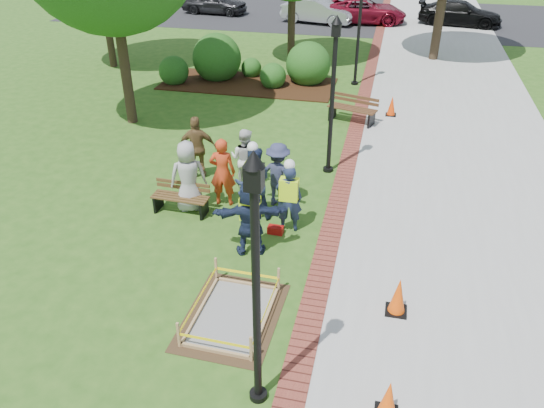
% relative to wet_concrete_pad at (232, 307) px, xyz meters
% --- Properties ---
extents(ground, '(100.00, 100.00, 0.00)m').
position_rel_wet_concrete_pad_xyz_m(ground, '(-0.33, 1.34, -0.23)').
color(ground, '#285116').
rests_on(ground, ground).
extents(sidewalk, '(6.00, 60.00, 0.02)m').
position_rel_wet_concrete_pad_xyz_m(sidewalk, '(4.67, 11.34, -0.22)').
color(sidewalk, '#9E9E99').
rests_on(sidewalk, ground).
extents(brick_edging, '(0.50, 60.00, 0.03)m').
position_rel_wet_concrete_pad_xyz_m(brick_edging, '(1.42, 11.34, -0.22)').
color(brick_edging, maroon).
rests_on(brick_edging, ground).
extents(mulch_bed, '(7.00, 3.00, 0.05)m').
position_rel_wet_concrete_pad_xyz_m(mulch_bed, '(-3.33, 13.34, -0.21)').
color(mulch_bed, '#381E0F').
rests_on(mulch_bed, ground).
extents(parking_lot, '(36.00, 12.00, 0.01)m').
position_rel_wet_concrete_pad_xyz_m(parking_lot, '(-0.33, 28.34, -0.23)').
color(parking_lot, black).
rests_on(parking_lot, ground).
extents(wet_concrete_pad, '(1.76, 2.35, 0.55)m').
position_rel_wet_concrete_pad_xyz_m(wet_concrete_pad, '(0.00, 0.00, 0.00)').
color(wet_concrete_pad, '#47331E').
rests_on(wet_concrete_pad, ground).
extents(bench_near, '(1.42, 0.53, 0.76)m').
position_rel_wet_concrete_pad_xyz_m(bench_near, '(-2.30, 3.30, 0.01)').
color(bench_near, brown).
rests_on(bench_near, ground).
extents(bench_far, '(1.73, 1.01, 0.89)m').
position_rel_wet_concrete_pad_xyz_m(bench_far, '(1.20, 10.15, 0.05)').
color(bench_far, '#52361C').
rests_on(bench_far, ground).
extents(cone_front, '(0.36, 0.36, 0.71)m').
position_rel_wet_concrete_pad_xyz_m(cone_front, '(2.89, -1.53, 0.11)').
color(cone_front, black).
rests_on(cone_front, ground).
extents(cone_back, '(0.40, 0.40, 0.79)m').
position_rel_wet_concrete_pad_xyz_m(cone_back, '(2.97, 0.82, 0.15)').
color(cone_back, black).
rests_on(cone_back, ground).
extents(cone_far, '(0.36, 0.36, 0.71)m').
position_rel_wet_concrete_pad_xyz_m(cone_far, '(2.50, 11.10, 0.11)').
color(cone_far, black).
rests_on(cone_far, ground).
extents(toolbox, '(0.37, 0.21, 0.18)m').
position_rel_wet_concrete_pad_xyz_m(toolbox, '(0.17, 2.91, -0.14)').
color(toolbox, maroon).
rests_on(toolbox, ground).
extents(lamp_near, '(0.28, 0.28, 4.26)m').
position_rel_wet_concrete_pad_xyz_m(lamp_near, '(0.92, -1.66, 2.25)').
color(lamp_near, black).
rests_on(lamp_near, ground).
extents(lamp_mid, '(0.28, 0.28, 4.26)m').
position_rel_wet_concrete_pad_xyz_m(lamp_mid, '(0.92, 6.34, 2.25)').
color(lamp_mid, black).
rests_on(lamp_mid, ground).
extents(lamp_far, '(0.28, 0.28, 4.26)m').
position_rel_wet_concrete_pad_xyz_m(lamp_far, '(0.92, 14.34, 2.25)').
color(lamp_far, black).
rests_on(lamp_far, ground).
extents(shrub_a, '(1.22, 1.22, 1.22)m').
position_rel_wet_concrete_pad_xyz_m(shrub_a, '(-6.31, 12.79, -0.23)').
color(shrub_a, '#204614').
rests_on(shrub_a, ground).
extents(shrub_b, '(2.02, 2.02, 2.02)m').
position_rel_wet_concrete_pad_xyz_m(shrub_b, '(-4.79, 13.83, -0.23)').
color(shrub_b, '#204614').
rests_on(shrub_b, ground).
extents(shrub_c, '(1.05, 1.05, 1.05)m').
position_rel_wet_concrete_pad_xyz_m(shrub_c, '(-2.27, 13.23, -0.23)').
color(shrub_c, '#204614').
rests_on(shrub_c, ground).
extents(shrub_d, '(1.81, 1.81, 1.81)m').
position_rel_wet_concrete_pad_xyz_m(shrub_d, '(-0.99, 14.10, -0.23)').
color(shrub_d, '#204614').
rests_on(shrub_d, ground).
extents(shrub_e, '(0.85, 0.85, 0.85)m').
position_rel_wet_concrete_pad_xyz_m(shrub_e, '(-3.48, 14.42, -0.23)').
color(shrub_e, '#204614').
rests_on(shrub_e, ground).
extents(casual_person_a, '(0.68, 0.57, 1.81)m').
position_rel_wet_concrete_pad_xyz_m(casual_person_a, '(-2.13, 3.51, 0.67)').
color(casual_person_a, '#989898').
rests_on(casual_person_a, ground).
extents(casual_person_b, '(0.61, 0.43, 1.78)m').
position_rel_wet_concrete_pad_xyz_m(casual_person_b, '(-1.40, 3.94, 0.66)').
color(casual_person_b, red).
rests_on(casual_person_b, ground).
extents(casual_person_c, '(0.56, 0.40, 1.62)m').
position_rel_wet_concrete_pad_xyz_m(casual_person_c, '(-1.13, 4.98, 0.58)').
color(casual_person_c, silver).
rests_on(casual_person_c, ground).
extents(casual_person_d, '(0.64, 0.49, 1.76)m').
position_rel_wet_concrete_pad_xyz_m(casual_person_d, '(-2.50, 5.18, 0.65)').
color(casual_person_d, brown).
rests_on(casual_person_d, ground).
extents(casual_person_e, '(0.59, 0.44, 1.66)m').
position_rel_wet_concrete_pad_xyz_m(casual_person_e, '(-0.07, 4.22, 0.60)').
color(casual_person_e, '#2D314E').
rests_on(casual_person_e, ground).
extents(hivis_worker_a, '(0.64, 0.51, 1.90)m').
position_rel_wet_concrete_pad_xyz_m(hivis_worker_a, '(-0.20, 2.08, 0.70)').
color(hivis_worker_a, '#1C264A').
rests_on(hivis_worker_a, ground).
extents(hivis_worker_b, '(0.58, 0.42, 1.81)m').
position_rel_wet_concrete_pad_xyz_m(hivis_worker_b, '(0.42, 3.15, 0.67)').
color(hivis_worker_b, '#161E3A').
rests_on(hivis_worker_b, ground).
extents(hivis_worker_c, '(0.68, 0.55, 1.98)m').
position_rel_wet_concrete_pad_xyz_m(hivis_worker_c, '(-0.50, 3.50, 0.74)').
color(hivis_worker_c, '#18233F').
rests_on(hivis_worker_c, ground).
extents(parked_car_a, '(2.47, 4.87, 1.53)m').
position_rel_wet_concrete_pad_xyz_m(parked_car_a, '(-9.20, 26.76, -0.23)').
color(parked_car_a, black).
rests_on(parked_car_a, ground).
extents(parked_car_b, '(2.98, 5.06, 1.55)m').
position_rel_wet_concrete_pad_xyz_m(parked_car_b, '(-2.34, 25.47, -0.23)').
color(parked_car_b, '#A4A5A9').
rests_on(parked_car_b, ground).
extents(parked_car_c, '(2.60, 4.94, 1.54)m').
position_rel_wet_concrete_pad_xyz_m(parked_car_c, '(0.23, 26.15, -0.23)').
color(parked_car_c, maroon).
rests_on(parked_car_c, ground).
extents(parked_car_d, '(2.64, 4.81, 1.49)m').
position_rel_wet_concrete_pad_xyz_m(parked_car_d, '(5.83, 26.81, -0.23)').
color(parked_car_d, black).
rests_on(parked_car_d, ground).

